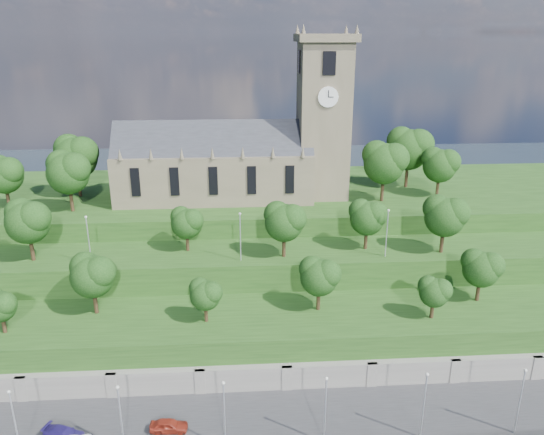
{
  "coord_description": "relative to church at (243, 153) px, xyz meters",
  "views": [
    {
      "loc": [
        -0.17,
        -40.39,
        41.44
      ],
      "look_at": [
        4.53,
        30.0,
        16.7
      ],
      "focal_mm": 35.0,
      "sensor_mm": 36.0,
      "label": 1
    }
  ],
  "objects": [
    {
      "name": "church",
      "position": [
        0.0,
        0.0,
        0.0
      ],
      "size": [
        38.6,
        12.35,
        27.6
      ],
      "color": "brown",
      "rests_on": "hilltop"
    },
    {
      "name": "promenade",
      "position": [
        -0.79,
        -39.98,
        -21.52
      ],
      "size": [
        160.0,
        12.0,
        2.0
      ],
      "primitive_type": "cube",
      "color": "#2D2D30",
      "rests_on": "ground"
    },
    {
      "name": "car_left",
      "position": [
        -8.71,
        -40.84,
        -19.85
      ],
      "size": [
        4.02,
        1.77,
        1.34
      ],
      "primitive_type": "imported",
      "rotation": [
        0.0,
        0.0,
        1.52
      ],
      "color": "maroon",
      "rests_on": "promenade"
    },
    {
      "name": "trees_lower",
      "position": [
        1.54,
        -27.24,
        -9.83
      ],
      "size": [
        63.55,
        8.5,
        7.99
      ],
      "color": "black",
      "rests_on": "embankment_lower"
    },
    {
      "name": "car_right",
      "position": [
        -19.22,
        -41.38,
        -19.87
      ],
      "size": [
        4.86,
        3.29,
        1.31
      ],
      "primitive_type": "imported",
      "rotation": [
        0.0,
        0.0,
        1.21
      ],
      "color": "navy",
      "rests_on": "promenade"
    },
    {
      "name": "embankment_lower",
      "position": [
        -0.79,
        -27.98,
        -18.52
      ],
      "size": [
        160.0,
        12.0,
        8.0
      ],
      "primitive_type": "cube",
      "color": "#1F4316",
      "rests_on": "ground"
    },
    {
      "name": "trees_hilltop",
      "position": [
        -0.04,
        -0.99,
        -0.81
      ],
      "size": [
        76.28,
        16.81,
        10.77
      ],
      "color": "black",
      "rests_on": "hilltop"
    },
    {
      "name": "lamp_posts_upper",
      "position": [
        -0.79,
        -19.98,
        -6.48
      ],
      "size": [
        40.36,
        0.36,
        6.91
      ],
      "color": "#B2B2B7",
      "rests_on": "embankment_upper"
    },
    {
      "name": "lamp_posts_promenade",
      "position": [
        -2.79,
        -43.48,
        -16.01
      ],
      "size": [
        60.36,
        0.36,
        7.81
      ],
      "color": "#B2B2B7",
      "rests_on": "promenade"
    },
    {
      "name": "retaining_wall",
      "position": [
        -0.79,
        -34.01,
        -20.02
      ],
      "size": [
        160.0,
        2.1,
        5.0
      ],
      "color": "slate",
      "rests_on": "ground"
    },
    {
      "name": "trees_upper",
      "position": [
        1.69,
        -18.04,
        -5.13
      ],
      "size": [
        62.82,
        7.94,
        8.66
      ],
      "color": "black",
      "rests_on": "embankment_upper"
    },
    {
      "name": "embankment_upper",
      "position": [
        -0.79,
        -16.98,
        -16.52
      ],
      "size": [
        160.0,
        10.0,
        12.0
      ],
      "primitive_type": "cube",
      "color": "#1F4316",
      "rests_on": "ground"
    },
    {
      "name": "hilltop",
      "position": [
        -0.79,
        4.02,
        -15.02
      ],
      "size": [
        160.0,
        32.0,
        15.0
      ],
      "primitive_type": "cube",
      "color": "#1F4316",
      "rests_on": "ground"
    }
  ]
}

